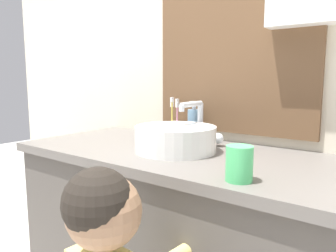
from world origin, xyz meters
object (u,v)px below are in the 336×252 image
Objects in this scene: sink_basin at (176,138)px; drinking_cup at (239,164)px; toothbrush_holder at (175,129)px; soap_dispenser at (194,124)px.

drinking_cup is at bearing -29.69° from sink_basin.
toothbrush_holder is at bearing 140.48° from drinking_cup.
toothbrush_holder reaches higher than soap_dispenser.
sink_basin is 2.04× the size of soap_dispenser.
drinking_cup is at bearing -39.52° from toothbrush_holder.
soap_dispenser is at bearing 133.92° from drinking_cup.
toothbrush_holder reaches higher than drinking_cup.
soap_dispenser is 0.61m from drinking_cup.
toothbrush_holder is (-0.17, 0.23, -0.01)m from sink_basin.
soap_dispenser reaches higher than drinking_cup.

